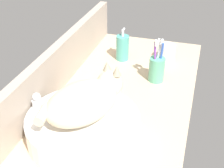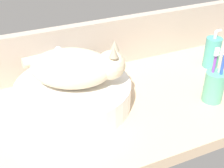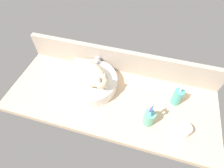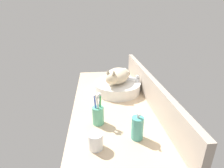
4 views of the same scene
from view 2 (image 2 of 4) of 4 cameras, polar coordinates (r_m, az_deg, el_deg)
The scene contains 7 objects.
ground_plane at distance 104.05cm, azimuth 2.44°, elevation -3.97°, with size 135.77×54.97×4.00cm, color #D1B28E.
backsplash_panel at distance 118.63cm, azimuth -2.96°, elevation 7.13°, with size 135.77×3.60×18.22cm, color #AD9E8E.
sink_basin at distance 99.63cm, azimuth -7.04°, elevation -1.83°, with size 36.41×36.41×8.00cm, color white.
cat at distance 94.35cm, azimuth -6.61°, elevation 3.07°, with size 30.08×26.84×14.00cm.
faucet at distance 110.21cm, azimuth -9.40°, elevation 3.57°, with size 3.60×11.82×13.60cm.
soap_dispenser at distance 125.90cm, azimuth 17.84°, elevation 5.55°, with size 6.02×6.02×15.13cm.
toothbrush_cup at distance 105.14cm, azimuth 18.17°, elevation -0.20°, with size 6.53×6.53×18.68cm.
Camera 2 is at (-38.29, -74.60, 59.60)cm, focal length 50.00 mm.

